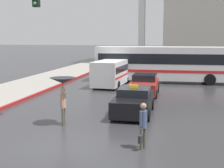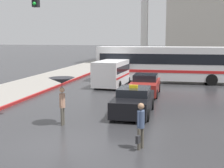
{
  "view_description": "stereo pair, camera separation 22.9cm",
  "coord_description": "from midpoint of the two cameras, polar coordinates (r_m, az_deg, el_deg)",
  "views": [
    {
      "loc": [
        4.02,
        -10.19,
        3.96
      ],
      "look_at": [
        0.58,
        6.61,
        1.4
      ],
      "focal_mm": 50.0,
      "sensor_mm": 36.0,
      "label": 1
    },
    {
      "loc": [
        4.24,
        -10.14,
        3.96
      ],
      "look_at": [
        0.58,
        6.61,
        1.4
      ],
      "focal_mm": 50.0,
      "sensor_mm": 36.0,
      "label": 2
    }
  ],
  "objects": [
    {
      "name": "sedan_red",
      "position": [
        21.9,
        5.65,
        -0.2
      ],
      "size": [
        1.91,
        4.17,
        1.42
      ],
      "rotation": [
        0.0,
        0.0,
        3.14
      ],
      "color": "maroon",
      "rests_on": "ground_plane"
    },
    {
      "name": "ground_plane",
      "position": [
        11.66,
        -10.13,
        -11.49
      ],
      "size": [
        300.0,
        300.0,
        0.0
      ],
      "primitive_type": "plane",
      "color": "#2D2D30"
    },
    {
      "name": "pedestrian_man",
      "position": [
        11.17,
        5.1,
        -7.19
      ],
      "size": [
        0.35,
        0.56,
        1.68
      ],
      "rotation": [
        0.0,
        0.0,
        -1.99
      ],
      "color": "#4C473D",
      "rests_on": "ground_plane"
    },
    {
      "name": "city_bus",
      "position": [
        28.13,
        9.16,
        3.88
      ],
      "size": [
        12.0,
        2.85,
        3.16
      ],
      "rotation": [
        0.0,
        0.0,
        1.59
      ],
      "color": "silver",
      "rests_on": "ground_plane"
    },
    {
      "name": "ambulance_van",
      "position": [
        25.98,
        -0.23,
        2.33
      ],
      "size": [
        2.39,
        5.84,
        2.1
      ],
      "rotation": [
        0.0,
        0.0,
        3.07
      ],
      "color": "silver",
      "rests_on": "ground_plane"
    },
    {
      "name": "pedestrian_with_umbrella",
      "position": [
        14.15,
        -9.45,
        -0.27
      ],
      "size": [
        1.16,
        1.16,
        2.19
      ],
      "rotation": [
        0.0,
        0.0,
        1.68
      ],
      "color": "#4C473D",
      "rests_on": "ground_plane"
    },
    {
      "name": "taxi",
      "position": [
        16.3,
        3.6,
        -3.22
      ],
      "size": [
        1.91,
        4.13,
        1.54
      ],
      "rotation": [
        0.0,
        0.0,
        3.14
      ],
      "color": "black",
      "rests_on": "ground_plane"
    },
    {
      "name": "monument_cross",
      "position": [
        45.73,
        5.37,
        14.94
      ],
      "size": [
        7.08,
        0.9,
        16.09
      ],
      "color": "white",
      "rests_on": "ground_plane"
    }
  ]
}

